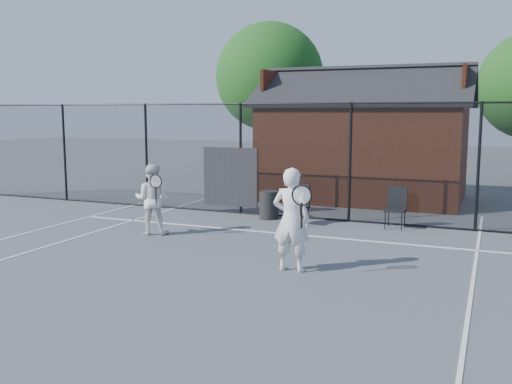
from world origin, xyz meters
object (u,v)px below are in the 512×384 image
at_px(clubhouse, 364,148).
at_px(chair_right, 395,208).
at_px(chair_left, 297,205).
at_px(waste_bin, 269,205).
at_px(player_front, 291,220).
at_px(player_back, 152,199).

height_order(clubhouse, chair_right, clubhouse).
relative_size(chair_left, waste_bin, 1.35).
relative_size(clubhouse, chair_right, 6.69).
relative_size(player_front, waste_bin, 2.52).
bearing_deg(waste_bin, chair_left, -27.69).
height_order(chair_left, chair_right, chair_left).
bearing_deg(clubhouse, player_front, -85.87).
distance_m(clubhouse, player_front, 8.87).
xyz_separation_m(clubhouse, player_front, (0.64, -8.82, -0.69)).
height_order(clubhouse, waste_bin, clubhouse).
bearing_deg(waste_bin, clubhouse, 70.94).
height_order(player_back, chair_right, player_back).
bearing_deg(player_front, waste_bin, 116.03).
height_order(player_back, waste_bin, player_back).
height_order(clubhouse, player_front, clubhouse).
xyz_separation_m(clubhouse, player_back, (-3.28, -7.16, -0.80)).
xyz_separation_m(player_front, player_back, (-3.92, 1.66, -0.11)).
distance_m(clubhouse, chair_left, 5.06).
bearing_deg(player_back, clubhouse, 65.38).
relative_size(clubhouse, player_back, 4.05).
bearing_deg(chair_right, player_back, -148.77).
height_order(chair_left, waste_bin, chair_left).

